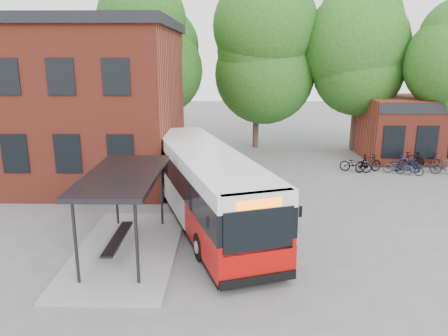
{
  "coord_description": "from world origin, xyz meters",
  "views": [
    {
      "loc": [
        -0.87,
        -15.08,
        6.75
      ],
      "look_at": [
        -1.14,
        3.07,
        2.0
      ],
      "focal_mm": 35.0,
      "sensor_mm": 36.0,
      "label": 1
    }
  ],
  "objects_px": {
    "bicycle_4": "(410,168)",
    "bicycle_1": "(368,163)",
    "bus_shelter": "(125,213)",
    "bicycle_0": "(356,164)",
    "bicycle_5": "(411,161)",
    "bicycle_2": "(398,167)",
    "bicycle_3": "(406,164)",
    "bicycle_6": "(426,161)",
    "bicycle_7": "(446,166)",
    "city_bus": "(205,186)"
  },
  "relations": [
    {
      "from": "bicycle_1",
      "to": "bicycle_7",
      "type": "bearing_deg",
      "value": -117.12
    },
    {
      "from": "bicycle_6",
      "to": "bicycle_7",
      "type": "relative_size",
      "value": 1.08
    },
    {
      "from": "bicycle_7",
      "to": "bicycle_5",
      "type": "bearing_deg",
      "value": 66.93
    },
    {
      "from": "bicycle_2",
      "to": "bicycle_3",
      "type": "height_order",
      "value": "bicycle_3"
    },
    {
      "from": "bicycle_0",
      "to": "bicycle_2",
      "type": "bearing_deg",
      "value": -79.43
    },
    {
      "from": "bus_shelter",
      "to": "bicycle_4",
      "type": "distance_m",
      "value": 17.36
    },
    {
      "from": "bicycle_4",
      "to": "bicycle_7",
      "type": "bearing_deg",
      "value": -64.8
    },
    {
      "from": "bicycle_2",
      "to": "bicycle_6",
      "type": "height_order",
      "value": "bicycle_6"
    },
    {
      "from": "bicycle_5",
      "to": "bus_shelter",
      "type": "bearing_deg",
      "value": 115.51
    },
    {
      "from": "bicycle_1",
      "to": "bicycle_3",
      "type": "distance_m",
      "value": 2.2
    },
    {
      "from": "bicycle_2",
      "to": "bicycle_4",
      "type": "distance_m",
      "value": 0.63
    },
    {
      "from": "city_bus",
      "to": "bicycle_1",
      "type": "distance_m",
      "value": 12.12
    },
    {
      "from": "bicycle_2",
      "to": "bicycle_7",
      "type": "height_order",
      "value": "bicycle_7"
    },
    {
      "from": "bicycle_6",
      "to": "bicycle_7",
      "type": "bearing_deg",
      "value": -172.37
    },
    {
      "from": "bicycle_5",
      "to": "bicycle_6",
      "type": "bearing_deg",
      "value": -85.46
    },
    {
      "from": "bus_shelter",
      "to": "bicycle_7",
      "type": "xyz_separation_m",
      "value": [
        16.04,
        10.38,
        -0.93
      ]
    },
    {
      "from": "bicycle_0",
      "to": "bicycle_3",
      "type": "distance_m",
      "value": 2.93
    },
    {
      "from": "bicycle_4",
      "to": "bicycle_7",
      "type": "distance_m",
      "value": 2.1
    },
    {
      "from": "bus_shelter",
      "to": "bicycle_6",
      "type": "distance_m",
      "value": 19.56
    },
    {
      "from": "bicycle_2",
      "to": "bicycle_4",
      "type": "relative_size",
      "value": 1.09
    },
    {
      "from": "bicycle_3",
      "to": "bicycle_6",
      "type": "xyz_separation_m",
      "value": [
        1.6,
        0.93,
        -0.0
      ]
    },
    {
      "from": "bicycle_5",
      "to": "bicycle_2",
      "type": "bearing_deg",
      "value": 118.29
    },
    {
      "from": "city_bus",
      "to": "bicycle_7",
      "type": "bearing_deg",
      "value": 10.64
    },
    {
      "from": "bicycle_1",
      "to": "bicycle_5",
      "type": "relative_size",
      "value": 0.98
    },
    {
      "from": "bus_shelter",
      "to": "bicycle_0",
      "type": "distance_m",
      "value": 15.56
    },
    {
      "from": "city_bus",
      "to": "bicycle_6",
      "type": "relative_size",
      "value": 6.35
    },
    {
      "from": "bicycle_0",
      "to": "bicycle_5",
      "type": "height_order",
      "value": "bicycle_5"
    },
    {
      "from": "bicycle_7",
      "to": "city_bus",
      "type": "bearing_deg",
      "value": 131.73
    },
    {
      "from": "bus_shelter",
      "to": "bicycle_3",
      "type": "xyz_separation_m",
      "value": [
        13.94,
        10.91,
        -0.96
      ]
    },
    {
      "from": "city_bus",
      "to": "bicycle_7",
      "type": "relative_size",
      "value": 6.84
    },
    {
      "from": "city_bus",
      "to": "bicycle_4",
      "type": "xyz_separation_m",
      "value": [
        11.33,
        7.32,
        -1.11
      ]
    },
    {
      "from": "city_bus",
      "to": "bicycle_7",
      "type": "height_order",
      "value": "city_bus"
    },
    {
      "from": "bicycle_3",
      "to": "bicycle_6",
      "type": "height_order",
      "value": "bicycle_3"
    },
    {
      "from": "bicycle_3",
      "to": "bicycle_4",
      "type": "distance_m",
      "value": 0.63
    },
    {
      "from": "bicycle_4",
      "to": "bicycle_0",
      "type": "bearing_deg",
      "value": 99.81
    },
    {
      "from": "bicycle_0",
      "to": "bicycle_1",
      "type": "xyz_separation_m",
      "value": [
        0.73,
        -0.06,
        0.06
      ]
    },
    {
      "from": "bicycle_0",
      "to": "bicycle_5",
      "type": "relative_size",
      "value": 1.0
    },
    {
      "from": "bicycle_1",
      "to": "bus_shelter",
      "type": "bearing_deg",
      "value": 112.4
    },
    {
      "from": "city_bus",
      "to": "bicycle_5",
      "type": "bearing_deg",
      "value": 17.42
    },
    {
      "from": "bus_shelter",
      "to": "bicycle_0",
      "type": "height_order",
      "value": "bus_shelter"
    },
    {
      "from": "bicycle_3",
      "to": "bicycle_7",
      "type": "xyz_separation_m",
      "value": [
        2.1,
        -0.52,
        0.03
      ]
    },
    {
      "from": "bus_shelter",
      "to": "bicycle_1",
      "type": "distance_m",
      "value": 16.04
    },
    {
      "from": "bicycle_3",
      "to": "bicycle_2",
      "type": "bearing_deg",
      "value": 148.55
    },
    {
      "from": "bicycle_1",
      "to": "bicycle_6",
      "type": "bearing_deg",
      "value": -96.49
    },
    {
      "from": "bicycle_3",
      "to": "bicycle_6",
      "type": "relative_size",
      "value": 0.88
    },
    {
      "from": "bicycle_5",
      "to": "bicycle_7",
      "type": "xyz_separation_m",
      "value": [
        1.54,
        -1.12,
        -0.03
      ]
    },
    {
      "from": "bicycle_4",
      "to": "bicycle_1",
      "type": "bearing_deg",
      "value": 97.28
    },
    {
      "from": "bicycle_0",
      "to": "bicycle_1",
      "type": "relative_size",
      "value": 1.02
    },
    {
      "from": "bicycle_3",
      "to": "bicycle_6",
      "type": "bearing_deg",
      "value": -35.88
    },
    {
      "from": "bicycle_5",
      "to": "bicycle_3",
      "type": "bearing_deg",
      "value": 124.22
    }
  ]
}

